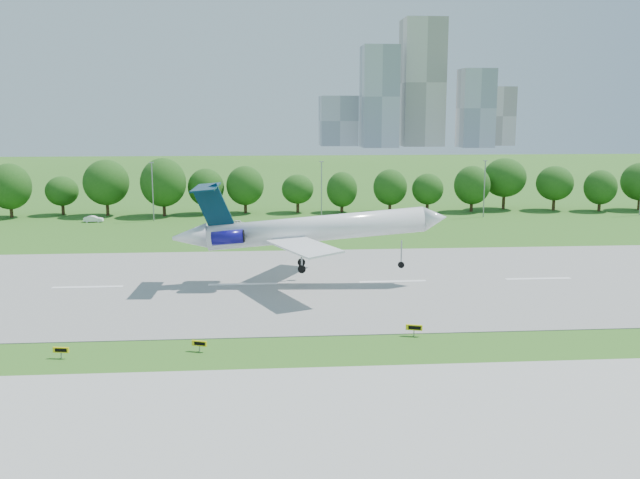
{
  "coord_description": "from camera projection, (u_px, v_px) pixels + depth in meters",
  "views": [
    {
      "loc": [
        3.05,
        -66.66,
        22.58
      ],
      "look_at": [
        9.67,
        18.0,
        7.19
      ],
      "focal_mm": 40.0,
      "sensor_mm": 36.0,
      "label": 1
    }
  ],
  "objects": [
    {
      "name": "taxiway",
      "position": [
        226.0,
        427.0,
        51.52
      ],
      "size": [
        400.0,
        23.0,
        0.08
      ],
      "primitive_type": "cube",
      "color": "#ADADA8",
      "rests_on": "ground"
    },
    {
      "name": "taxi_sign_right",
      "position": [
        414.0,
        328.0,
        72.27
      ],
      "size": [
        1.67,
        0.67,
        1.19
      ],
      "rotation": [
        0.0,
        0.0,
        -0.29
      ],
      "color": "gray",
      "rests_on": "ground"
    },
    {
      "name": "tree_line",
      "position": [
        251.0,
        185.0,
        158.33
      ],
      "size": [
        288.4,
        8.4,
        10.4
      ],
      "color": "#382314",
      "rests_on": "ground"
    },
    {
      "name": "service_vehicle_a",
      "position": [
        93.0,
        219.0,
        146.31
      ],
      "size": [
        3.94,
        1.39,
        1.3
      ],
      "primitive_type": "imported",
      "rotation": [
        0.0,
        0.0,
        1.57
      ],
      "color": "white",
      "rests_on": "ground"
    },
    {
      "name": "light_poles",
      "position": [
        238.0,
        190.0,
        148.3
      ],
      "size": [
        175.9,
        0.25,
        12.19
      ],
      "color": "gray",
      "rests_on": "ground"
    },
    {
      "name": "skyline",
      "position": [
        416.0,
        98.0,
        454.62
      ],
      "size": [
        127.0,
        52.0,
        80.0
      ],
      "color": "#B2B2B7",
      "rests_on": "ground"
    },
    {
      "name": "runway",
      "position": [
        243.0,
        285.0,
        93.7
      ],
      "size": [
        400.0,
        45.0,
        0.08
      ],
      "primitive_type": "cube",
      "color": "gray",
      "rests_on": "ground"
    },
    {
      "name": "airliner",
      "position": [
        302.0,
        229.0,
        93.07
      ],
      "size": [
        36.22,
        26.3,
        11.51
      ],
      "rotation": [
        0.0,
        -0.08,
        -0.04
      ],
      "color": "white",
      "rests_on": "ground"
    },
    {
      "name": "taxi_sign_left",
      "position": [
        199.0,
        344.0,
        67.65
      ],
      "size": [
        1.47,
        0.67,
        1.06
      ],
      "rotation": [
        0.0,
        0.0,
        -0.35
      ],
      "color": "gray",
      "rests_on": "ground"
    },
    {
      "name": "service_vehicle_b",
      "position": [
        239.0,
        223.0,
        142.18
      ],
      "size": [
        3.12,
        1.26,
        1.06
      ],
      "primitive_type": "imported",
      "rotation": [
        0.0,
        0.0,
        1.57
      ],
      "color": "silver",
      "rests_on": "ground"
    },
    {
      "name": "taxi_sign_centre",
      "position": [
        61.0,
        350.0,
        65.78
      ],
      "size": [
        1.52,
        0.42,
        1.06
      ],
      "rotation": [
        0.0,
        0.0,
        -0.17
      ],
      "color": "gray",
      "rests_on": "ground"
    },
    {
      "name": "ground",
      "position": [
        235.0,
        347.0,
        69.18
      ],
      "size": [
        600.0,
        600.0,
        0.0
      ],
      "primitive_type": "plane",
      "color": "#275D18",
      "rests_on": "ground"
    }
  ]
}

